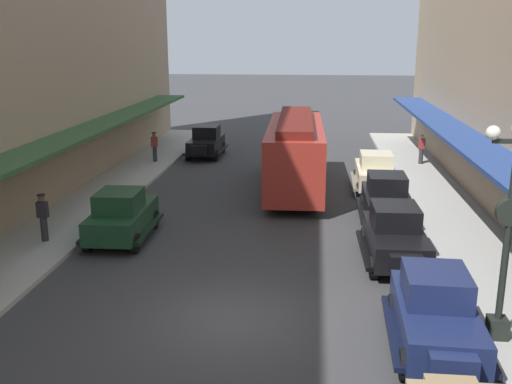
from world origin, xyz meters
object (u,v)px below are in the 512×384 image
Objects in this scene: lamp_post_with_clock at (509,223)px; streetcar at (295,150)px; parked_car_5 at (206,141)px; pedestrian_2 at (43,217)px; parked_car_1 at (122,214)px; parked_car_3 at (436,311)px; pedestrian_1 at (155,146)px; pedestrian_3 at (421,149)px; parked_car_6 at (375,171)px; fire_hydrant at (95,211)px; parked_car_4 at (387,198)px; parked_car_0 at (395,234)px.

streetcar is at bearing 110.85° from lamp_post_with_clock.
parked_car_5 reaches higher than pedestrian_2.
parked_car_3 is at bearing -34.73° from parked_car_1.
pedestrian_1 is (-2.52, -2.47, 0.07)m from parked_car_5.
pedestrian_3 is (6.83, 5.96, -0.91)m from streetcar.
streetcar is 5.78× the size of pedestrian_2.
parked_car_6 is 2.56× the size of pedestrian_1.
parked_car_3 is 5.24× the size of fire_hydrant.
parked_car_6 is 6.46m from pedestrian_3.
streetcar is 5.89× the size of pedestrian_3.
parked_car_6 is 0.83× the size of lamp_post_with_clock.
parked_car_3 reaches higher than pedestrian_2.
parked_car_1 and parked_car_4 have the same top height.
lamp_post_with_clock reaches higher than pedestrian_3.
lamp_post_with_clock reaches higher than streetcar.
parked_car_5 is 24.18m from lamp_post_with_clock.
lamp_post_with_clock is at bearing -62.98° from parked_car_5.
parked_car_1 reaches higher than fire_hydrant.
streetcar is 11.78× the size of fire_hydrant.
fire_hydrant is at bearing 165.82° from parked_car_0.
parked_car_1 is at bearing 145.27° from parked_car_3.
parked_car_5 is 0.83× the size of lamp_post_with_clock.
lamp_post_with_clock reaches higher than parked_car_5.
parked_car_3 is 0.83× the size of lamp_post_with_clock.
parked_car_1 is 1.01× the size of parked_car_4.
streetcar is at bearing -53.18° from parked_car_5.
parked_car_0 is 1.00× the size of parked_car_4.
pedestrian_1 is (-13.46, 19.00, -1.97)m from lamp_post_with_clock.
parked_car_1 is (-9.39, 1.26, 0.00)m from parked_car_0.
parked_car_0 is 11.33m from fire_hydrant.
pedestrian_1 is at bearing 148.14° from streetcar.
parked_car_5 is at bearing 117.02° from lamp_post_with_clock.
pedestrian_3 is at bearing 85.62° from lamp_post_with_clock.
parked_car_0 is 2.57× the size of pedestrian_2.
parked_car_5 is (-9.17, 16.45, 0.00)m from parked_car_0.
parked_car_3 is 2.57× the size of pedestrian_2.
parked_car_6 is (9.40, -7.26, 0.00)m from parked_car_5.
parked_car_1 is 11.72m from parked_car_3.
parked_car_0 and parked_car_3 have the same top height.
lamp_post_with_clock is 3.15× the size of pedestrian_3.
fire_hydrant is at bearing 143.87° from parked_car_3.
parked_car_5 is 3.52m from pedestrian_1.
parked_car_1 is 12.97m from lamp_post_with_clock.
pedestrian_1 is (-11.69, 13.99, 0.07)m from parked_car_0.
streetcar is (-3.53, 8.92, 0.96)m from parked_car_0.
lamp_post_with_clock is (1.55, -9.41, 2.04)m from parked_car_4.
parked_car_4 is at bearing 18.02° from parked_car_1.
parked_car_0 and parked_car_1 have the same top height.
parked_car_3 is 1.01× the size of parked_car_5.
parked_car_4 is at bearing -90.07° from parked_car_6.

